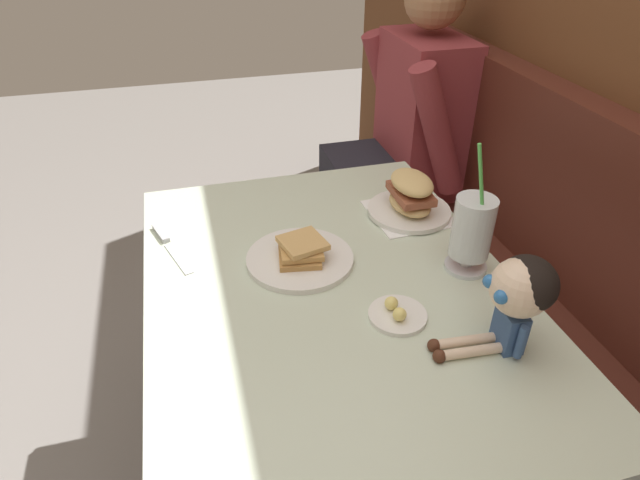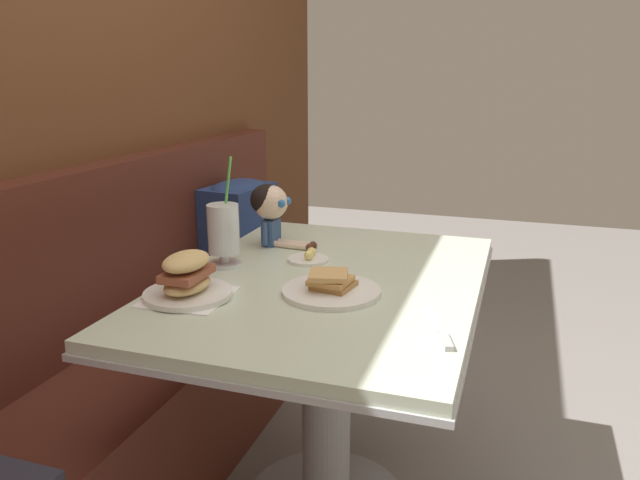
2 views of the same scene
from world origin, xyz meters
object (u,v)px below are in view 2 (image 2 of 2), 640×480
object	(u,v)px
backpack	(241,227)
butter_saucer	(308,258)
seated_doll	(271,206)
milkshake_glass	(223,232)
butter_knife	(443,334)
toast_plate	(331,288)
sandwich_plate	(187,280)

from	to	relation	value
backpack	butter_saucer	bearing A→B (deg)	-139.58
seated_doll	backpack	size ratio (longest dim) A/B	0.55
milkshake_glass	butter_saucer	world-z (taller)	milkshake_glass
butter_saucer	butter_knife	xyz separation A→B (m)	(-0.41, -0.45, -0.00)
butter_knife	backpack	bearing A→B (deg)	43.53
butter_knife	seated_doll	size ratio (longest dim) A/B	1.03
toast_plate	seated_doll	bearing A→B (deg)	40.83
toast_plate	seated_doll	world-z (taller)	seated_doll
milkshake_glass	toast_plate	bearing A→B (deg)	-108.90
sandwich_plate	butter_saucer	world-z (taller)	sandwich_plate
butter_saucer	seated_doll	world-z (taller)	seated_doll
toast_plate	sandwich_plate	size ratio (longest dim) A/B	1.14
butter_knife	seated_doll	distance (m)	0.83
butter_knife	milkshake_glass	bearing A→B (deg)	66.13
milkshake_glass	sandwich_plate	xyz separation A→B (m)	(-0.26, -0.03, -0.06)
milkshake_glass	seated_doll	world-z (taller)	milkshake_glass
sandwich_plate	seated_doll	bearing A→B (deg)	-1.55
seated_doll	backpack	distance (m)	0.61
sandwich_plate	seated_doll	world-z (taller)	seated_doll
milkshake_glass	butter_saucer	size ratio (longest dim) A/B	2.62
milkshake_glass	butter_knife	xyz separation A→B (m)	(-0.29, -0.66, -0.10)
butter_saucer	backpack	xyz separation A→B (m)	(0.59, 0.50, -0.09)
toast_plate	seated_doll	xyz separation A→B (m)	(0.37, 0.32, 0.11)
butter_saucer	butter_knife	distance (m)	0.60
toast_plate	milkshake_glass	size ratio (longest dim) A/B	0.79
butter_saucer	sandwich_plate	bearing A→B (deg)	153.68
milkshake_glass	backpack	world-z (taller)	milkshake_glass
toast_plate	butter_knife	distance (m)	0.35
butter_saucer	toast_plate	bearing A→B (deg)	-148.78
sandwich_plate	seated_doll	distance (m)	0.51
butter_knife	seated_doll	bearing A→B (deg)	49.07
seated_doll	sandwich_plate	bearing A→B (deg)	178.45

